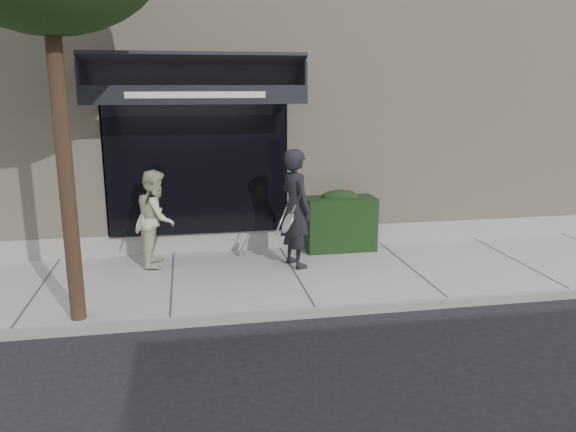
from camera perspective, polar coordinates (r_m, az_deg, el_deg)
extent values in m
plane|color=black|center=(9.40, 0.70, -6.50)|extent=(80.00, 80.00, 0.00)
cube|color=#989893|center=(9.38, 0.70, -6.15)|extent=(20.00, 3.00, 0.12)
cube|color=gray|center=(7.96, 2.86, -9.72)|extent=(20.00, 0.10, 0.14)
cube|color=#B9A98D|center=(13.79, -3.33, 11.46)|extent=(14.00, 7.00, 5.50)
cube|color=gray|center=(10.92, -1.01, -2.29)|extent=(14.02, 0.42, 0.50)
cube|color=black|center=(10.32, -9.18, 5.43)|extent=(3.20, 0.30, 2.60)
cube|color=gray|center=(10.56, -17.94, 5.13)|extent=(0.08, 0.40, 2.60)
cube|color=gray|center=(10.62, -0.51, 5.81)|extent=(0.08, 0.40, 2.60)
cube|color=gray|center=(10.38, -9.48, 12.88)|extent=(3.36, 0.40, 0.12)
cube|color=black|center=(9.68, -9.46, 14.41)|extent=(3.60, 1.03, 0.55)
cube|color=black|center=(9.18, -9.30, 12.06)|extent=(3.60, 0.05, 0.30)
cube|color=white|center=(9.15, -9.30, 12.05)|extent=(2.20, 0.01, 0.10)
cube|color=black|center=(9.81, -20.18, 13.32)|extent=(0.04, 1.00, 0.45)
cube|color=black|center=(9.88, 1.25, 14.09)|extent=(0.04, 1.00, 0.45)
cube|color=black|center=(10.63, 5.24, -0.72)|extent=(1.30, 0.70, 1.00)
ellipsoid|color=black|center=(10.52, 5.30, 1.93)|extent=(0.71, 0.38, 0.27)
cylinder|color=black|center=(7.57, -21.86, 6.44)|extent=(0.20, 0.20, 4.80)
imported|color=black|center=(9.47, 0.79, 0.78)|extent=(0.70, 0.85, 2.02)
torus|color=silver|center=(9.14, -0.04, -0.66)|extent=(0.20, 0.33, 0.28)
cylinder|color=silver|center=(9.14, -0.04, -0.66)|extent=(0.16, 0.29, 0.24)
cylinder|color=silver|center=(9.14, -0.04, -0.66)|extent=(0.17, 0.05, 0.10)
cylinder|color=black|center=(9.14, -0.04, -0.66)|extent=(0.20, 0.06, 0.12)
torus|color=silver|center=(9.08, -0.86, -0.89)|extent=(0.21, 0.33, 0.29)
cylinder|color=silver|center=(9.08, -0.86, -0.89)|extent=(0.17, 0.29, 0.25)
cylinder|color=silver|center=(9.08, -0.86, -0.89)|extent=(0.17, 0.07, 0.08)
cylinder|color=black|center=(9.08, -0.86, -0.89)|extent=(0.20, 0.09, 0.10)
imported|color=beige|center=(9.83, -13.23, -0.19)|extent=(0.69, 0.85, 1.66)
torus|color=silver|center=(9.57, -14.81, -0.66)|extent=(0.21, 0.33, 0.29)
cylinder|color=silver|center=(9.57, -14.81, -0.66)|extent=(0.17, 0.29, 0.25)
cylinder|color=silver|center=(9.57, -14.81, -0.66)|extent=(0.17, 0.06, 0.08)
cylinder|color=black|center=(9.57, -14.81, -0.66)|extent=(0.20, 0.08, 0.10)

